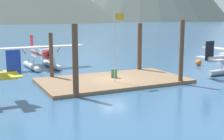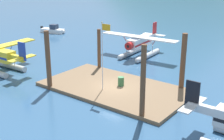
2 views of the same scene
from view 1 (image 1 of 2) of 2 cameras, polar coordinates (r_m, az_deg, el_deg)
The scene contains 10 objects.
ground_plane at distance 28.82m, azimuth 0.20°, elevation -2.29°, with size 1200.00×1200.00×0.00m, color #2D5175.
dock_platform at distance 28.79m, azimuth 0.20°, elevation -2.00°, with size 13.83×7.66×0.30m, color brown.
piling_near_left at distance 23.07m, azimuth -6.97°, elevation 1.70°, with size 0.46×0.46×5.65m, color brown.
piling_near_right at distance 28.19m, azimuth 13.04°, elevation 3.24°, with size 0.41×0.41×5.89m, color brown.
piling_far_left at distance 30.14m, azimuth -11.43°, elevation 2.53°, with size 0.39×0.39×4.65m, color brown.
piling_far_right at distance 33.97m, azimuth 5.27°, elevation 4.20°, with size 0.49×0.49×5.48m, color brown.
flagpole at distance 26.93m, azimuth 0.76°, elevation 5.91°, with size 0.95×0.10×6.32m.
fuel_drum at distance 29.26m, azimuth 0.39°, elevation -0.63°, with size 0.62×0.62×0.88m.
mooring_buoy at distance 40.30m, azimuth 16.09°, elevation 1.38°, with size 0.78×0.78×0.78m, color orange.
seaplane_white_bow_left at distance 37.50m, azimuth -13.27°, elevation 2.72°, with size 10.47×7.97×3.84m.
Camera 1 is at (-12.44, -25.27, 6.08)m, focal length 48.23 mm.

